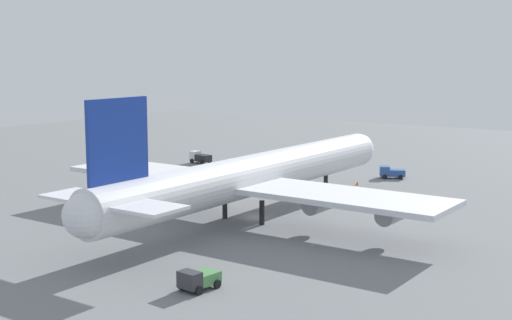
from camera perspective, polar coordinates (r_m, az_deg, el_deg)
The scene contains 7 objects.
ground_plane at distance 99.99m, azimuth -0.00°, elevation -4.62°, with size 268.71×268.71×0.00m, color slate.
cargo_airplane at distance 98.36m, azimuth -0.18°, elevation -1.26°, with size 67.18×58.09×18.10m.
pushback_tractor at distance 122.14m, azimuth -12.31°, elevation -1.86°, with size 4.09×2.97×2.25m.
baggage_tug at distance 70.30m, azimuth -4.67°, elevation -9.50°, with size 4.24×3.02×2.07m.
cargo_loader at distance 148.65m, azimuth -4.52°, elevation 0.21°, with size 2.81×4.87×2.45m.
catering_truck at distance 132.95m, azimuth 10.82°, elevation -0.96°, with size 4.16×5.10×2.21m.
safety_cone_nose at distance 125.16m, azimuth 8.14°, elevation -1.84°, with size 0.52×0.52×0.75m, color orange.
Camera 1 is at (-79.74, -55.83, 22.89)m, focal length 49.77 mm.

